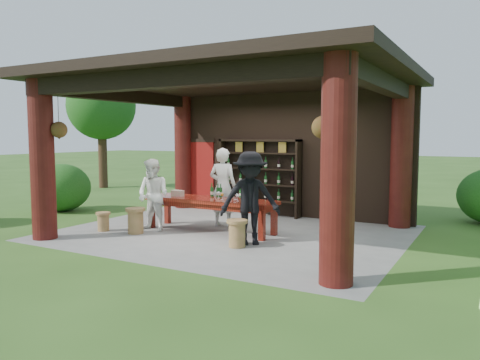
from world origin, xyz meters
The scene contains 15 objects.
ground centered at (0.00, 0.00, 0.00)m, with size 90.00×90.00×0.00m, color #2D5119.
pavilion centered at (-0.01, 0.43, 2.13)m, with size 7.50×6.00×3.60m.
wine_shelf centered at (-0.54, 2.45, 1.04)m, with size 2.35×0.36×2.07m.
tasting_table centered at (-0.50, -0.08, 0.63)m, with size 3.13×0.82×0.75m.
stool_near_left centered at (-1.81, -1.09, 0.30)m, with size 0.43×0.43×0.57m.
stool_near_right centered at (0.77, -1.11, 0.28)m, with size 0.41×0.41×0.54m.
stool_far_left centered at (-2.65, -1.24, 0.23)m, with size 0.33×0.33×0.43m.
host centered at (-0.57, 0.60, 0.94)m, with size 0.68×0.45×1.87m, color silver.
guest_woman centered at (-1.67, -0.65, 0.82)m, with size 0.80×0.62×1.64m, color white.
guest_man centered at (0.89, -0.78, 0.92)m, with size 1.19×0.69×1.85m, color black.
table_bottles centered at (-0.52, 0.23, 0.90)m, with size 0.33×0.10×0.31m.
table_glasses centered at (0.15, -0.06, 0.82)m, with size 1.00×0.30×0.15m.
napkin_basket centered at (-1.36, -0.14, 0.82)m, with size 0.26×0.18×0.14m, color #BF6672.
shrubs centered at (1.93, 0.75, 0.57)m, with size 14.88×8.31×1.36m.
trees centered at (2.83, 2.22, 3.37)m, with size 21.71×10.78×4.80m.
Camera 1 is at (5.15, -8.89, 2.15)m, focal length 35.00 mm.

